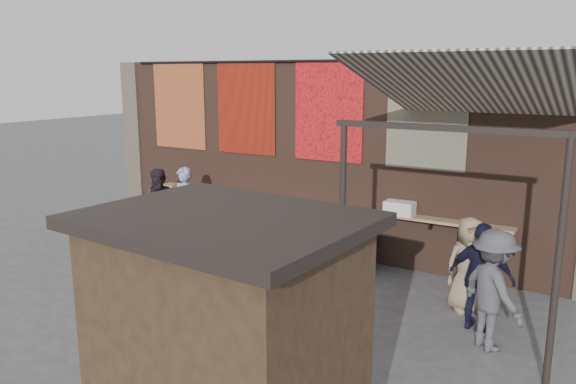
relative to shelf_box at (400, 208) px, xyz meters
The scene contains 32 objects.
ground 3.25m from the shelf_box, 129.95° to the right, with size 70.00×70.00×0.00m, color #474749.
brick_wall 2.10m from the shelf_box, 168.27° to the left, with size 10.00×0.40×4.00m, color brown.
pier_left 7.18m from the shelf_box, behind, with size 0.50×0.50×4.00m, color #4C4238.
eating_counter 1.93m from the shelf_box, behind, with size 8.00×0.32×0.05m, color #9E7A51.
shelf_box is the anchor object (origin of this frame).
tapestry_redgold 5.80m from the shelf_box, behind, with size 1.50×0.02×2.00m, color maroon.
tapestry_sun 4.03m from the shelf_box, behind, with size 1.50×0.02×2.00m, color red.
tapestry_orange 2.39m from the shelf_box, behind, with size 1.50×0.02×2.00m, color red.
tapestry_multi 1.79m from the shelf_box, 25.72° to the left, with size 1.50×0.02×2.00m, color #236983.
hang_rail 3.34m from the shelf_box, behind, with size 0.06×0.06×9.50m, color black.
scooter_stool_0 4.64m from the shelf_box, behind, with size 0.37×0.83×0.79m, color #973114, non-canonical shape.
scooter_stool_1 4.08m from the shelf_box, behind, with size 0.37×0.83×0.79m, color navy, non-canonical shape.
scooter_stool_2 3.54m from the shelf_box, behind, with size 0.33×0.73×0.70m, color black, non-canonical shape.
scooter_stool_3 2.97m from the shelf_box, behind, with size 0.37×0.83×0.79m, color #0F4C2C, non-canonical shape.
scooter_stool_4 2.50m from the shelf_box, behind, with size 0.32×0.71×0.67m, color #9A160E, non-canonical shape.
scooter_stool_5 1.95m from the shelf_box, 168.54° to the right, with size 0.32×0.71×0.67m, color #0C570C, non-canonical shape.
scooter_stool_6 1.51m from the shelf_box, 163.16° to the right, with size 0.32×0.71×0.68m, color maroon, non-canonical shape.
scooter_stool_7 1.10m from the shelf_box, 155.22° to the right, with size 0.38×0.84×0.80m, color navy, non-canonical shape.
diner_left 4.62m from the shelf_box, 168.74° to the right, with size 0.65×0.42×1.77m, color #9197D3.
diner_right 5.32m from the shelf_box, behind, with size 0.81×0.63×1.67m, color black.
shopper_navy 2.64m from the shelf_box, 42.91° to the right, with size 0.96×0.40×1.63m, color #171631.
shopper_grey 3.17m from the shelf_box, 46.42° to the right, with size 1.10×0.63×1.70m, color #4C4C51.
shopper_tan 2.02m from the shelf_box, 36.32° to the right, with size 0.75×0.49×1.54m, color #96815F.
market_stall 6.05m from the shelf_box, 85.52° to the right, with size 2.21×1.66×2.40m, color black.
stall_roof 6.16m from the shelf_box, 85.52° to the right, with size 2.48×1.91×0.12m, color black.
stall_sign 5.22m from the shelf_box, 84.07° to the right, with size 1.20×0.04×0.50m, color gold.
stall_shelf 5.21m from the shelf_box, 84.07° to the right, with size 1.84×0.10×0.06m, color #473321.
awning_canvas 3.12m from the shelf_box, 41.66° to the right, with size 3.20×3.40×0.03m, color beige.
awning_ledger 3.13m from the shelf_box, ahead, with size 3.30×0.08×0.12m, color #33261C.
awning_header 3.77m from the shelf_box, 61.51° to the right, with size 3.00×0.08×0.08m, color black.
awning_post_left 2.92m from the shelf_box, 86.57° to the right, with size 0.09×0.09×3.10m, color black.
awning_post_right 4.16m from the shelf_box, 44.28° to the right, with size 0.09×0.09×3.10m, color black.
Camera 1 is at (5.38, -7.60, 3.76)m, focal length 35.00 mm.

